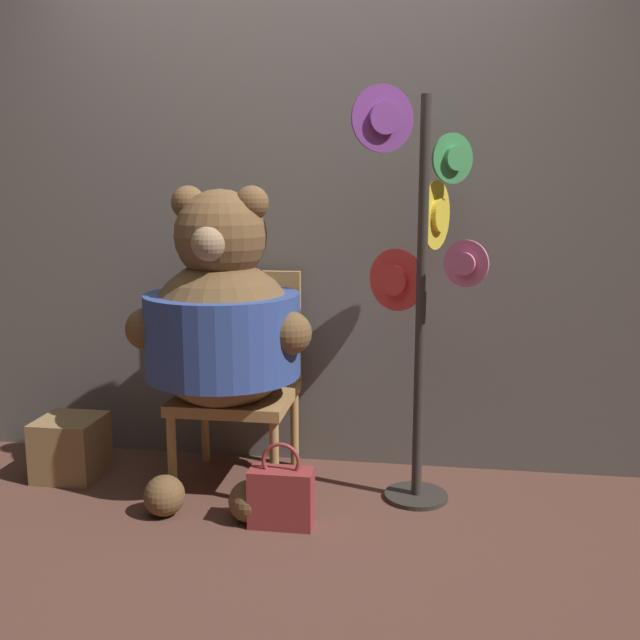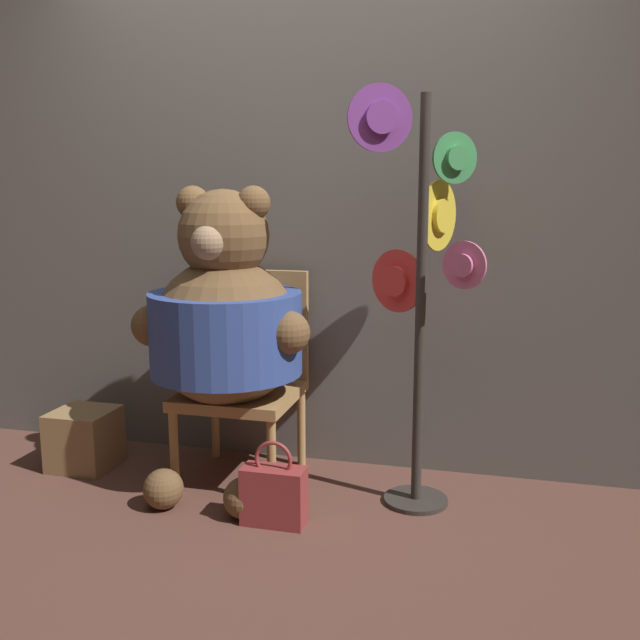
{
  "view_description": "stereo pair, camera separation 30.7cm",
  "coord_description": "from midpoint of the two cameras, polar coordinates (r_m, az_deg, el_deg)",
  "views": [
    {
      "loc": [
        0.61,
        -2.65,
        1.35
      ],
      "look_at": [
        0.16,
        0.34,
        0.8
      ],
      "focal_mm": 40.0,
      "sensor_mm": 36.0,
      "label": 1
    },
    {
      "loc": [
        0.91,
        -2.59,
        1.35
      ],
      "look_at": [
        0.16,
        0.34,
        0.8
      ],
      "focal_mm": 40.0,
      "sensor_mm": 36.0,
      "label": 2
    }
  ],
  "objects": [
    {
      "name": "ground_plane",
      "position": [
        3.04,
        -7.02,
        -16.01
      ],
      "size": [
        14.0,
        14.0,
        0.0
      ],
      "primitive_type": "plane",
      "color": "brown"
    },
    {
      "name": "teddy_bear",
      "position": [
        3.16,
        -10.59,
        -0.39
      ],
      "size": [
        0.82,
        0.73,
        1.37
      ],
      "color": "brown",
      "rests_on": "ground_plane"
    },
    {
      "name": "chair",
      "position": [
        3.38,
        -8.96,
        -4.26
      ],
      "size": [
        0.52,
        0.53,
        0.97
      ],
      "color": "#B2844C",
      "rests_on": "ground_plane"
    },
    {
      "name": "wall_back",
      "position": [
        3.49,
        -4.02,
        10.96
      ],
      "size": [
        8.0,
        0.1,
        2.77
      ],
      "color": "#66605B",
      "rests_on": "ground_plane"
    },
    {
      "name": "wooden_crate",
      "position": [
        3.68,
        -21.63,
        -9.49
      ],
      "size": [
        0.29,
        0.29,
        0.29
      ],
      "color": "#937047",
      "rests_on": "ground_plane"
    },
    {
      "name": "handbag_on_ground",
      "position": [
        2.98,
        -6.18,
        -13.9
      ],
      "size": [
        0.26,
        0.12,
        0.36
      ],
      "color": "maroon",
      "rests_on": "ground_plane"
    },
    {
      "name": "hat_display_rack",
      "position": [
        3.01,
        5.11,
        4.01
      ],
      "size": [
        0.55,
        0.42,
        1.76
      ],
      "color": "#332D28",
      "rests_on": "ground_plane"
    }
  ]
}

